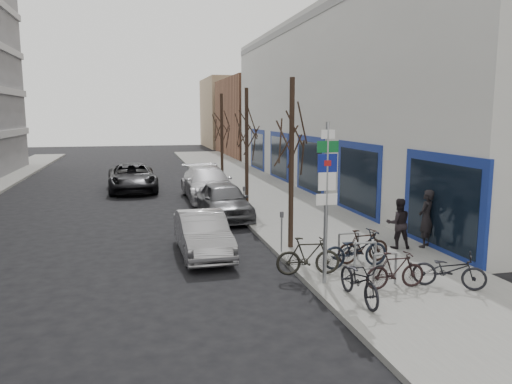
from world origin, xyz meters
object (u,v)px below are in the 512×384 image
meter_front (282,228)px  meter_mid (244,199)px  meter_back (222,181)px  parked_car_back (208,183)px  bike_far_inner (363,246)px  tree_far (222,119)px  bike_near_left (359,277)px  bike_mid_curb (355,247)px  bike_far_curb (449,267)px  tree_near (292,123)px  lane_car (132,177)px  parked_car_mid (224,201)px  highway_sign_pole (326,193)px  pedestrian_near (426,219)px  tree_mid (247,120)px  bike_near_right (395,270)px  bike_rack (365,253)px  bike_mid_inner (308,256)px  parked_car_front (203,234)px  pedestrian_far (398,223)px

meter_front → meter_mid: size_ratio=1.00×
meter_back → parked_car_back: bearing=-175.7°
meter_back → bike_far_inner: meter_back is taller
tree_far → bike_near_left: 18.17m
bike_mid_curb → bike_far_curb: bike_mid_curb is taller
tree_near → lane_car: (-5.01, 14.26, -3.31)m
bike_near_left → bike_far_inner: 3.03m
parked_car_mid → bike_far_inner: bearing=-73.7°
highway_sign_pole → parked_car_back: bearing=94.1°
meter_front → pedestrian_near: pedestrian_near is taller
tree_mid → bike_mid_curb: size_ratio=2.80×
meter_back → bike_mid_curb: (1.54, -13.01, -0.17)m
bike_near_left → bike_near_right: (1.21, 0.54, -0.10)m
bike_rack → tree_far: size_ratio=0.41×
bike_far_curb → meter_mid: bearing=51.6°
bike_near_right → bike_mid_inner: (-1.72, 1.50, 0.05)m
tree_near → parked_car_back: 11.01m
parked_car_front → parked_car_back: 10.30m
tree_near → bike_mid_inner: (-0.40, -2.81, -3.43)m
bike_near_left → bike_mid_inner: bearing=102.9°
parked_car_back → bike_mid_curb: bearing=-81.4°
tree_far → meter_back: size_ratio=4.33×
lane_car → pedestrian_far: (8.29, -15.20, 0.18)m
highway_sign_pole → pedestrian_far: (3.48, 2.58, -1.49)m
tree_near → parked_car_front: size_ratio=1.35×
bike_rack → bike_near_left: (-1.09, -1.95, 0.07)m
tree_mid → bike_near_left: tree_mid is taller
tree_near → bike_mid_curb: size_ratio=2.80×
parked_car_back → lane_car: size_ratio=1.01×
tree_mid → meter_mid: 3.55m
bike_rack → meter_back: meter_back is taller
tree_far → parked_car_back: size_ratio=0.96×
tree_mid → pedestrian_far: 8.71m
meter_back → parked_car_mid: (-0.75, -4.99, -0.14)m
bike_rack → bike_near_right: bearing=-85.0°
meter_mid → bike_far_inner: 7.42m
bike_far_inner → bike_near_right: bearing=169.8°
parked_car_back → pedestrian_near: pedestrian_near is taller
bike_near_left → lane_car: 19.79m
pedestrian_far → bike_rack: bearing=55.2°
bike_far_curb → bike_far_inner: bike_far_curb is taller
tree_far → bike_far_inner: (1.50, -15.15, -3.45)m
bike_rack → bike_far_curb: size_ratio=1.30×
meter_back → bike_far_curb: size_ratio=0.73×
meter_mid → lane_car: lane_car is taller
bike_far_inner → bike_near_left: bearing=147.3°
bike_near_right → parked_car_mid: parked_car_mid is taller
parked_car_back → pedestrian_far: (4.48, -11.38, 0.13)m
meter_mid → parked_car_back: size_ratio=0.22×
meter_front → lane_car: bearing=107.2°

